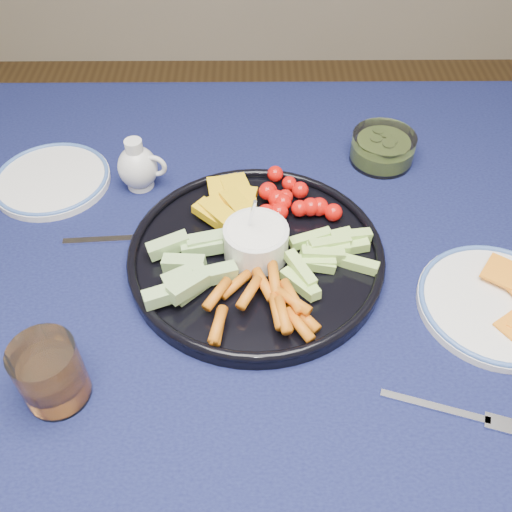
{
  "coord_description": "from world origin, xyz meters",
  "views": [
    {
      "loc": [
        -0.12,
        -0.53,
        1.37
      ],
      "look_at": [
        -0.11,
        0.03,
        0.76
      ],
      "focal_mm": 40.0,
      "sensor_mm": 36.0,
      "label": 1
    }
  ],
  "objects_px": {
    "cheese_plate": "(497,302)",
    "side_plate_extra": "(52,179)",
    "dining_table": "(330,314)",
    "pickle_bowl": "(382,149)",
    "creamer_pitcher": "(138,167)",
    "juice_tumbler": "(52,376)",
    "crudite_platter": "(254,252)"
  },
  "relations": [
    {
      "from": "cheese_plate",
      "to": "side_plate_extra",
      "type": "xyz_separation_m",
      "value": [
        -0.67,
        0.27,
        -0.0
      ]
    },
    {
      "from": "dining_table",
      "to": "cheese_plate",
      "type": "relative_size",
      "value": 7.86
    },
    {
      "from": "dining_table",
      "to": "pickle_bowl",
      "type": "height_order",
      "value": "pickle_bowl"
    },
    {
      "from": "creamer_pitcher",
      "to": "pickle_bowl",
      "type": "bearing_deg",
      "value": 9.03
    },
    {
      "from": "pickle_bowl",
      "to": "juice_tumbler",
      "type": "distance_m",
      "value": 0.65
    },
    {
      "from": "dining_table",
      "to": "crudite_platter",
      "type": "height_order",
      "value": "crudite_platter"
    },
    {
      "from": "pickle_bowl",
      "to": "side_plate_extra",
      "type": "bearing_deg",
      "value": -174.02
    },
    {
      "from": "dining_table",
      "to": "cheese_plate",
      "type": "distance_m",
      "value": 0.24
    },
    {
      "from": "creamer_pitcher",
      "to": "cheese_plate",
      "type": "bearing_deg",
      "value": -26.79
    },
    {
      "from": "pickle_bowl",
      "to": "crudite_platter",
      "type": "bearing_deg",
      "value": -132.88
    },
    {
      "from": "crudite_platter",
      "to": "juice_tumbler",
      "type": "relative_size",
      "value": 4.08
    },
    {
      "from": "side_plate_extra",
      "to": "juice_tumbler",
      "type": "bearing_deg",
      "value": -75.61
    },
    {
      "from": "cheese_plate",
      "to": "juice_tumbler",
      "type": "height_order",
      "value": "juice_tumbler"
    },
    {
      "from": "crudite_platter",
      "to": "pickle_bowl",
      "type": "height_order",
      "value": "crudite_platter"
    },
    {
      "from": "dining_table",
      "to": "pickle_bowl",
      "type": "xyz_separation_m",
      "value": [
        0.11,
        0.27,
        0.11
      ]
    },
    {
      "from": "pickle_bowl",
      "to": "juice_tumbler",
      "type": "height_order",
      "value": "juice_tumbler"
    },
    {
      "from": "creamer_pitcher",
      "to": "juice_tumbler",
      "type": "relative_size",
      "value": 0.98
    },
    {
      "from": "crudite_platter",
      "to": "side_plate_extra",
      "type": "distance_m",
      "value": 0.38
    },
    {
      "from": "crudite_platter",
      "to": "cheese_plate",
      "type": "xyz_separation_m",
      "value": [
        0.33,
        -0.09,
        -0.01
      ]
    },
    {
      "from": "pickle_bowl",
      "to": "juice_tumbler",
      "type": "xyz_separation_m",
      "value": [
        -0.46,
        -0.45,
        0.02
      ]
    },
    {
      "from": "juice_tumbler",
      "to": "dining_table",
      "type": "bearing_deg",
      "value": 27.26
    },
    {
      "from": "dining_table",
      "to": "crudite_platter",
      "type": "xyz_separation_m",
      "value": [
        -0.12,
        0.03,
        0.11
      ]
    },
    {
      "from": "dining_table",
      "to": "juice_tumbler",
      "type": "relative_size",
      "value": 18.22
    },
    {
      "from": "side_plate_extra",
      "to": "crudite_platter",
      "type": "bearing_deg",
      "value": -28.17
    },
    {
      "from": "creamer_pitcher",
      "to": "side_plate_extra",
      "type": "bearing_deg",
      "value": 177.52
    },
    {
      "from": "crudite_platter",
      "to": "cheese_plate",
      "type": "bearing_deg",
      "value": -14.71
    },
    {
      "from": "cheese_plate",
      "to": "crudite_platter",
      "type": "bearing_deg",
      "value": 165.29
    },
    {
      "from": "pickle_bowl",
      "to": "side_plate_extra",
      "type": "xyz_separation_m",
      "value": [
        -0.56,
        -0.06,
        -0.01
      ]
    },
    {
      "from": "crudite_platter",
      "to": "creamer_pitcher",
      "type": "relative_size",
      "value": 4.14
    },
    {
      "from": "cheese_plate",
      "to": "creamer_pitcher",
      "type": "bearing_deg",
      "value": 153.21
    },
    {
      "from": "juice_tumbler",
      "to": "cheese_plate",
      "type": "bearing_deg",
      "value": 12.63
    },
    {
      "from": "crudite_platter",
      "to": "juice_tumbler",
      "type": "distance_m",
      "value": 0.32
    }
  ]
}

